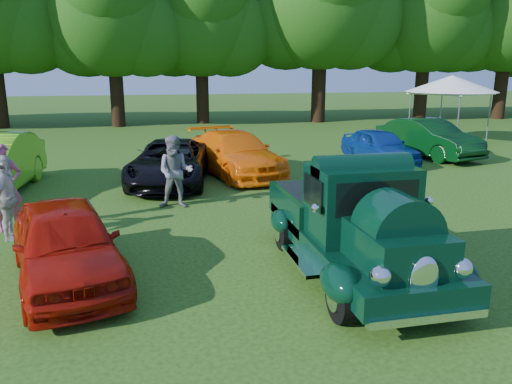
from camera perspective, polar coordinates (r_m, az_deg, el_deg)
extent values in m
plane|color=#234610|center=(8.80, -0.30, -9.22)|extent=(120.00, 120.00, 0.00)
cylinder|color=black|center=(7.20, 9.79, -11.62)|extent=(0.23, 0.77, 0.77)
cylinder|color=black|center=(7.98, 21.51, -9.81)|extent=(0.23, 0.77, 0.77)
cylinder|color=black|center=(9.80, 3.26, -4.38)|extent=(0.23, 0.77, 0.77)
cylinder|color=black|center=(10.38, 12.48, -3.63)|extent=(0.23, 0.77, 0.77)
cube|color=black|center=(8.78, 11.23, -5.78)|extent=(1.79, 4.67, 0.35)
cube|color=black|center=(7.46, 15.70, -6.26)|extent=(1.14, 1.51, 0.64)
cube|color=black|center=(8.43, 11.84, -1.16)|extent=(1.62, 1.19, 1.25)
cube|color=black|center=(7.88, 13.61, -0.69)|extent=(1.35, 0.06, 0.54)
cube|color=black|center=(9.95, 8.05, -1.53)|extent=(1.79, 2.13, 0.60)
cube|color=black|center=(9.87, 8.11, 0.10)|extent=(1.54, 1.87, 0.05)
ellipsoid|color=black|center=(7.10, 9.62, -10.22)|extent=(0.52, 0.89, 0.52)
ellipsoid|color=black|center=(7.92, 21.83, -8.47)|extent=(0.52, 0.89, 0.52)
ellipsoid|color=black|center=(9.72, 2.92, -3.36)|extent=(0.39, 0.75, 0.44)
ellipsoid|color=black|center=(10.35, 12.85, -2.62)|extent=(0.39, 0.75, 0.44)
ellipsoid|color=white|center=(6.88, 18.69, -9.36)|extent=(0.42, 0.13, 0.62)
sphere|color=white|center=(6.65, 14.05, -9.28)|extent=(0.29, 0.29, 0.29)
sphere|color=white|center=(7.22, 22.43, -8.05)|extent=(0.29, 0.29, 0.29)
cube|color=white|center=(6.96, 19.05, -13.45)|extent=(1.68, 0.11, 0.11)
cube|color=white|center=(11.03, 6.04, -2.15)|extent=(1.68, 0.11, 0.11)
imported|color=#9A1006|center=(8.82, -20.89, -5.49)|extent=(2.51, 4.20, 1.34)
imported|color=black|center=(15.48, -9.76, 3.37)|extent=(3.09, 5.11, 1.32)
imported|color=orange|center=(16.57, -2.36, 4.42)|extent=(3.07, 5.21, 1.42)
imported|color=navy|center=(19.05, 13.91, 5.09)|extent=(1.85, 3.91, 1.29)
imported|color=black|center=(21.04, 19.07, 5.83)|extent=(2.66, 4.80, 1.50)
imported|color=#BC4D6D|center=(12.05, -26.73, 0.46)|extent=(0.83, 0.71, 1.92)
imported|color=gray|center=(12.72, -9.18, 2.28)|extent=(1.01, 0.86, 1.85)
imported|color=beige|center=(11.37, -26.60, -0.64)|extent=(0.49, 1.06, 1.78)
cube|color=white|center=(25.53, 21.38, 10.51)|extent=(3.75, 3.75, 0.11)
cone|color=white|center=(25.51, 21.46, 11.46)|extent=(5.51, 5.51, 0.76)
cylinder|color=slate|center=(23.86, 22.07, 7.40)|extent=(0.06, 0.06, 2.27)
cylinder|color=slate|center=(25.27, 17.11, 8.12)|extent=(0.06, 0.06, 2.27)
cylinder|color=slate|center=(26.07, 25.04, 7.59)|extent=(0.06, 0.06, 2.27)
cylinder|color=slate|center=(27.36, 20.33, 8.28)|extent=(0.06, 0.06, 2.27)
cylinder|color=black|center=(31.46, -15.61, 10.86)|extent=(0.80, 0.80, 4.00)
sphere|color=#0F4810|center=(31.58, -16.18, 19.14)|extent=(7.32, 7.32, 7.32)
cylinder|color=black|center=(32.40, -6.15, 11.33)|extent=(0.79, 0.79, 3.97)
sphere|color=#0F4810|center=(32.51, -6.37, 19.33)|extent=(7.26, 7.26, 7.26)
cylinder|color=black|center=(33.17, 7.17, 11.87)|extent=(0.91, 0.91, 4.55)
sphere|color=#0F4810|center=(33.38, 7.46, 20.79)|extent=(8.32, 8.32, 8.32)
cylinder|color=black|center=(36.29, 18.37, 11.25)|extent=(0.86, 0.86, 4.29)
sphere|color=#0F4810|center=(36.44, 18.99, 18.95)|extent=(7.85, 7.85, 7.85)
cylinder|color=black|center=(38.99, 26.18, 10.73)|extent=(0.87, 0.87, 4.34)
sphere|color=#0F4810|center=(39.14, 27.00, 17.94)|extent=(7.94, 7.94, 7.94)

